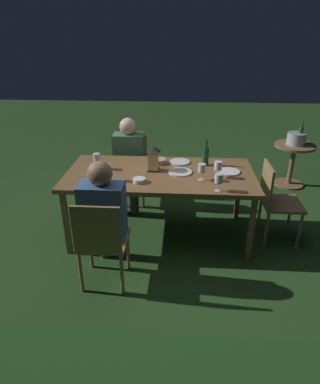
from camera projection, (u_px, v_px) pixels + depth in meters
The scene contains 21 objects.
ground_plane at pixel (160, 234), 3.83m from camera, with size 16.00×16.00×0.00m, color #26471E.
dining_table at pixel (160, 177), 3.52m from camera, with size 1.97×0.99×0.76m.
chair_side_left_b at pixel (131, 165), 4.44m from camera, with size 0.42×0.40×0.87m.
person_in_green at pixel (129, 160), 4.20m from camera, with size 0.38×0.47×1.15m.
chair_head_near at pixel (276, 199), 3.54m from camera, with size 0.40×0.42×0.87m.
chair_side_right_b at pixel (101, 240), 2.85m from camera, with size 0.42×0.40×0.87m.
person_in_blue at pixel (105, 213), 2.96m from camera, with size 0.38×0.47×1.15m.
lantern_centerpiece at pixel (153, 157), 3.49m from camera, with size 0.15×0.15×0.27m.
green_bottle_on_table at pixel (206, 156), 3.65m from camera, with size 0.07×0.07×0.29m.
wine_glass_a at pixel (97, 158), 3.55m from camera, with size 0.08×0.08×0.17m.
wine_glass_b at pixel (106, 169), 3.27m from camera, with size 0.08×0.08×0.17m.
wine_glass_c at pixel (202, 169), 3.28m from camera, with size 0.08×0.08×0.17m.
wine_glass_d at pixel (219, 179), 3.05m from camera, with size 0.08×0.08×0.17m.
wine_glass_e at pixel (218, 167), 3.33m from camera, with size 0.08×0.08×0.17m.
plate_a at pixel (180, 172), 3.49m from camera, with size 0.25×0.25×0.01m, color silver.
plate_b at pixel (180, 162), 3.77m from camera, with size 0.23×0.23×0.01m, color silver.
plate_c at pixel (229, 172), 3.50m from camera, with size 0.23×0.23×0.01m, color white.
bowl_olives at pixel (158, 161), 3.73m from camera, with size 0.17×0.17×0.05m.
bowl_bread at pixel (139, 180), 3.27m from camera, with size 0.13×0.13×0.04m.
side_table at pixel (293, 158), 4.88m from camera, with size 0.58×0.58×0.63m.
ice_bucket at pixel (297, 138), 4.75m from camera, with size 0.26×0.26×0.34m.
Camera 1 is at (-0.22, 3.24, 2.09)m, focal length 31.26 mm.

